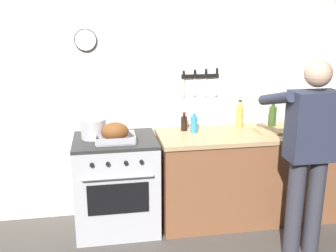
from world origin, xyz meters
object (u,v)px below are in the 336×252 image
object	(u,v)px
stove	(117,184)
person_cook	(309,148)
roasting_pan	(115,133)
bottle_dish_soap	(194,124)
cutting_board	(275,131)
stock_pot	(93,129)
bottle_soy_sauce	(184,123)
bottle_cooking_oil	(239,116)
bottle_olive_oil	(273,116)

from	to	relation	value
stove	person_cook	distance (m)	1.75
stove	person_cook	world-z (taller)	person_cook
roasting_pan	bottle_dish_soap	size ratio (longest dim) A/B	1.71
person_cook	cutting_board	xyz separation A→B (m)	(0.00, 0.63, -0.04)
stock_pot	bottle_soy_sauce	world-z (taller)	bottle_soy_sauce
stock_pot	cutting_board	world-z (taller)	stock_pot
bottle_cooking_oil	person_cook	bearing A→B (deg)	-71.46
stove	person_cook	bearing A→B (deg)	-23.76
stock_pot	bottle_olive_oil	world-z (taller)	bottle_olive_oil
roasting_pan	bottle_dish_soap	xyz separation A→B (m)	(0.76, 0.16, 0.01)
stove	roasting_pan	distance (m)	0.54
cutting_board	bottle_cooking_oil	distance (m)	0.38
cutting_board	bottle_dish_soap	bearing A→B (deg)	171.34
bottle_soy_sauce	roasting_pan	bearing A→B (deg)	-159.99
stock_pot	stove	bearing A→B (deg)	-17.57
roasting_pan	cutting_board	distance (m)	1.54
stove	roasting_pan	bearing A→B (deg)	-89.80
person_cook	bottle_dish_soap	bearing A→B (deg)	44.47
bottle_soy_sauce	bottle_olive_oil	bearing A→B (deg)	0.08
bottle_olive_oil	bottle_soy_sauce	xyz separation A→B (m)	(-0.92, -0.00, -0.03)
stock_pot	bottle_soy_sauce	distance (m)	0.88
bottle_olive_oil	bottle_dish_soap	size ratio (longest dim) A/B	1.28
roasting_pan	stove	bearing A→B (deg)	90.20
stove	bottle_cooking_oil	distance (m)	1.39
cutting_board	bottle_soy_sauce	distance (m)	0.89
bottle_dish_soap	bottle_soy_sauce	distance (m)	0.12
stove	bottle_olive_oil	distance (m)	1.70
bottle_dish_soap	bottle_soy_sauce	world-z (taller)	bottle_dish_soap
roasting_pan	bottle_soy_sauce	bearing A→B (deg)	20.01
stove	bottle_dish_soap	xyz separation A→B (m)	(0.76, 0.08, 0.53)
bottle_soy_sauce	person_cook	bearing A→B (deg)	-44.30
cutting_board	bottle_soy_sauce	bearing A→B (deg)	166.80
stove	bottle_cooking_oil	world-z (taller)	bottle_cooking_oil
person_cook	cutting_board	size ratio (longest dim) A/B	4.61
cutting_board	stock_pot	bearing A→B (deg)	176.62
roasting_pan	bottle_soy_sauce	size ratio (longest dim) A/B	1.92
roasting_pan	person_cook	bearing A→B (deg)	-20.95
stove	cutting_board	bearing A→B (deg)	-1.57
person_cook	roasting_pan	bearing A→B (deg)	67.64
bottle_olive_oil	bottle_dish_soap	xyz separation A→B (m)	(-0.84, -0.08, -0.02)
bottle_dish_soap	bottle_cooking_oil	xyz separation A→B (m)	(0.49, 0.10, 0.03)
stove	stock_pot	xyz separation A→B (m)	(-0.19, 0.06, 0.54)
stock_pot	person_cook	bearing A→B (deg)	-23.11
roasting_pan	bottle_cooking_oil	world-z (taller)	bottle_cooking_oil
bottle_dish_soap	stock_pot	bearing A→B (deg)	-179.00
roasting_pan	bottle_soy_sauce	world-z (taller)	bottle_soy_sauce
person_cook	bottle_cooking_oil	bearing A→B (deg)	17.12
bottle_cooking_oil	bottle_soy_sauce	xyz separation A→B (m)	(-0.57, -0.02, -0.04)
bottle_olive_oil	bottle_soy_sauce	size ratio (longest dim) A/B	1.43
person_cook	cutting_board	world-z (taller)	person_cook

